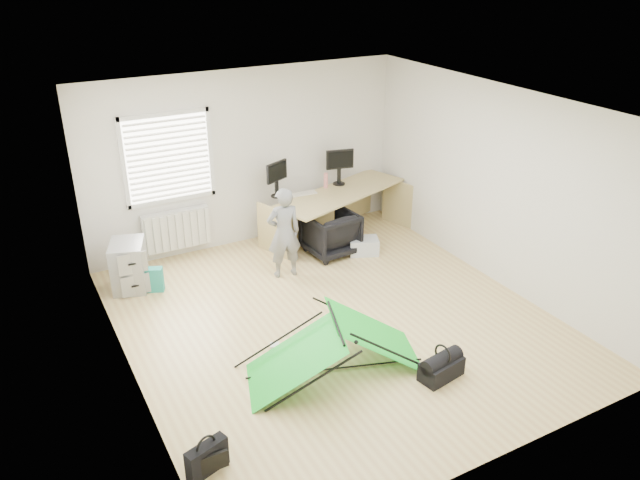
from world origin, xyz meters
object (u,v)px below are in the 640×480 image
desk (341,216)px  filing_cabinet (129,265)px  monitor_left (277,184)px  laptop_bag (207,458)px  monitor_right (339,172)px  person (284,233)px  kite (336,346)px  office_chair (330,233)px  duffel_bag (441,369)px  storage_crate (363,246)px  thermos (326,180)px

desk → filing_cabinet: (-3.33, 0.01, -0.06)m
monitor_left → laptop_bag: size_ratio=1.07×
filing_cabinet → monitor_right: monitor_right is taller
person → kite: (-0.47, -2.27, -0.35)m
office_chair → person: (-0.92, -0.31, 0.33)m
monitor_right → duffel_bag: bearing=-90.9°
monitor_left → storage_crate: monitor_left is taller
thermos → monitor_left: bearing=179.0°
monitor_left → kite: (-0.83, -3.26, -0.69)m
thermos → storage_crate: size_ratio=0.55×
desk → filing_cabinet: desk is taller
monitor_right → kite: monitor_right is taller
filing_cabinet → monitor_left: bearing=26.2°
monitor_left → duffel_bag: monitor_left is taller
office_chair → duffel_bag: (-0.44, -3.24, -0.23)m
duffel_bag → kite: bearing=134.7°
filing_cabinet → monitor_right: (3.48, 0.32, 0.67)m
thermos → duffel_bag: (-0.73, -3.91, -0.81)m
thermos → office_chair: 0.93m
storage_crate → monitor_right: bearing=83.4°
laptop_bag → duffel_bag: laptop_bag is taller
filing_cabinet → thermos: thermos is taller
monitor_right → person: size_ratio=0.34×
monitor_left → filing_cabinet: bearing=162.4°
monitor_left → thermos: 0.85m
kite → duffel_bag: bearing=-16.7°
desk → monitor_left: bearing=143.6°
thermos → desk: bearing=-69.0°
desk → person: size_ratio=1.77×
monitor_left → kite: 3.43m
thermos → office_chair: size_ratio=0.33×
filing_cabinet → duffel_bag: size_ratio=1.36×
desk → filing_cabinet: size_ratio=3.47×
person → storage_crate: person is taller
monitor_right → storage_crate: monitor_right is taller
monitor_left → duffel_bag: (0.12, -3.93, -0.90)m
person → monitor_left: bearing=-101.8°
person → laptop_bag: size_ratio=3.30×
filing_cabinet → desk: bearing=18.9°
monitor_right → kite: bearing=-107.4°
storage_crate → laptop_bag: bearing=-139.4°
monitor_left → office_chair: monitor_left is taller
person → monitor_right: bearing=-137.3°
desk → office_chair: desk is taller
desk → monitor_left: (-0.96, 0.31, 0.60)m
laptop_bag → monitor_right: bearing=29.9°
desk → monitor_right: (0.15, 0.32, 0.61)m
office_chair → storage_crate: size_ratio=1.67×
desk → storage_crate: size_ratio=5.31×
monitor_left → monitor_right: monitor_right is taller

